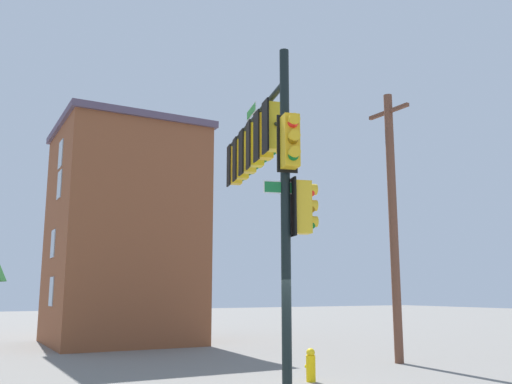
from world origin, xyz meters
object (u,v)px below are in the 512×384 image
object	(u,v)px
fire_hydrant	(311,365)
brick_building	(124,233)
signal_pole_assembly	(265,162)
utility_pole	(393,220)

from	to	relation	value
fire_hydrant	brick_building	distance (m)	13.59
signal_pole_assembly	fire_hydrant	distance (m)	5.33
signal_pole_assembly	utility_pole	xyz separation A→B (m)	(2.57, -6.39, -0.71)
utility_pole	brick_building	xyz separation A→B (m)	(11.06, 6.06, 0.26)
signal_pole_assembly	utility_pole	bearing A→B (deg)	-68.10
signal_pole_assembly	fire_hydrant	bearing A→B (deg)	-64.04
signal_pole_assembly	brick_building	world-z (taller)	brick_building
signal_pole_assembly	brick_building	distance (m)	13.64
utility_pole	fire_hydrant	bearing A→B (deg)	110.19
fire_hydrant	brick_building	world-z (taller)	brick_building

